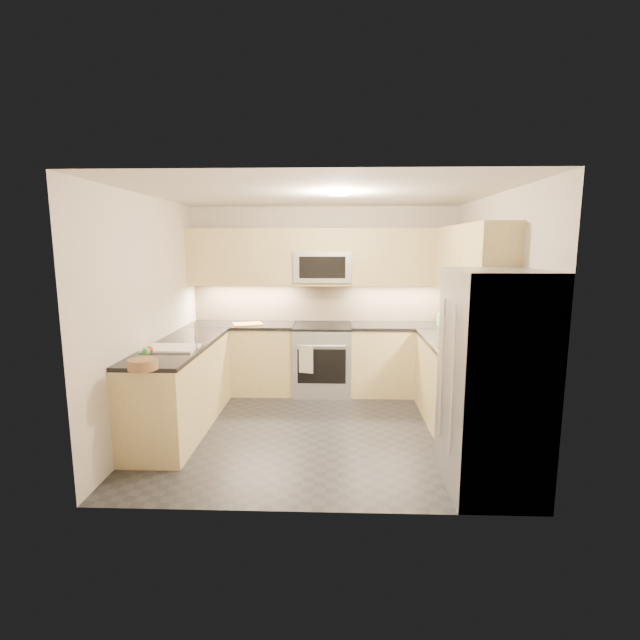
% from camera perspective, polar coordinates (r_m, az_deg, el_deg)
% --- Properties ---
extents(floor, '(3.60, 3.20, 0.00)m').
position_cam_1_polar(floor, '(5.21, -0.14, -13.23)').
color(floor, '#25252A').
rests_on(floor, ground).
extents(ceiling, '(3.60, 3.20, 0.02)m').
position_cam_1_polar(ceiling, '(4.84, -0.15, 15.30)').
color(ceiling, beige).
rests_on(ceiling, wall_back).
extents(wall_back, '(3.60, 0.02, 2.50)m').
position_cam_1_polar(wall_back, '(6.45, 0.38, 2.67)').
color(wall_back, beige).
rests_on(wall_back, floor).
extents(wall_front, '(3.60, 0.02, 2.50)m').
position_cam_1_polar(wall_front, '(3.30, -1.17, -3.76)').
color(wall_front, beige).
rests_on(wall_front, floor).
extents(wall_left, '(0.02, 3.20, 2.50)m').
position_cam_1_polar(wall_left, '(5.25, -20.18, 0.57)').
color(wall_left, beige).
rests_on(wall_left, floor).
extents(wall_right, '(0.02, 3.20, 2.50)m').
position_cam_1_polar(wall_right, '(5.13, 20.40, 0.36)').
color(wall_right, beige).
rests_on(wall_right, floor).
extents(base_cab_back_left, '(1.42, 0.60, 0.90)m').
position_cam_1_polar(base_cab_back_left, '(6.42, -9.50, -4.74)').
color(base_cab_back_left, '#D8C282').
rests_on(base_cab_back_left, floor).
extents(base_cab_back_right, '(1.42, 0.60, 0.90)m').
position_cam_1_polar(base_cab_back_right, '(6.36, 10.19, -4.90)').
color(base_cab_back_right, '#D8C282').
rests_on(base_cab_back_right, floor).
extents(base_cab_right, '(0.60, 1.70, 0.90)m').
position_cam_1_polar(base_cab_right, '(5.36, 16.33, -7.85)').
color(base_cab_right, '#D8C282').
rests_on(base_cab_right, floor).
extents(base_cab_peninsula, '(0.60, 2.00, 0.90)m').
position_cam_1_polar(base_cab_peninsula, '(5.32, -16.67, -7.99)').
color(base_cab_peninsula, '#D8C282').
rests_on(base_cab_peninsula, floor).
extents(countertop_back_left, '(1.42, 0.63, 0.04)m').
position_cam_1_polar(countertop_back_left, '(6.33, -9.61, -0.61)').
color(countertop_back_left, black).
rests_on(countertop_back_left, base_cab_back_left).
extents(countertop_back_right, '(1.42, 0.63, 0.04)m').
position_cam_1_polar(countertop_back_right, '(6.27, 10.32, -0.73)').
color(countertop_back_right, black).
rests_on(countertop_back_right, base_cab_back_right).
extents(countertop_right, '(0.63, 1.70, 0.04)m').
position_cam_1_polar(countertop_right, '(5.24, 16.57, -2.93)').
color(countertop_right, black).
rests_on(countertop_right, base_cab_right).
extents(countertop_peninsula, '(0.63, 2.00, 0.04)m').
position_cam_1_polar(countertop_peninsula, '(5.20, -16.91, -3.03)').
color(countertop_peninsula, black).
rests_on(countertop_peninsula, base_cab_peninsula).
extents(upper_cab_back, '(3.60, 0.35, 0.75)m').
position_cam_1_polar(upper_cab_back, '(6.24, 0.34, 7.74)').
color(upper_cab_back, '#D8C282').
rests_on(upper_cab_back, wall_back).
extents(upper_cab_right, '(0.35, 1.95, 0.75)m').
position_cam_1_polar(upper_cab_right, '(5.29, 18.00, 7.01)').
color(upper_cab_right, '#D8C282').
rests_on(upper_cab_right, wall_right).
extents(backsplash_back, '(3.60, 0.01, 0.51)m').
position_cam_1_polar(backsplash_back, '(6.45, 0.38, 2.18)').
color(backsplash_back, '#C6AD8F').
rests_on(backsplash_back, wall_back).
extents(backsplash_right, '(0.01, 2.30, 0.51)m').
position_cam_1_polar(backsplash_right, '(5.56, 18.87, 0.52)').
color(backsplash_right, '#C6AD8F').
rests_on(backsplash_right, wall_right).
extents(gas_range, '(0.76, 0.65, 0.91)m').
position_cam_1_polar(gas_range, '(6.28, 0.29, -4.91)').
color(gas_range, '#9C9EA4').
rests_on(gas_range, floor).
extents(range_cooktop, '(0.76, 0.65, 0.03)m').
position_cam_1_polar(range_cooktop, '(6.18, 0.30, -0.77)').
color(range_cooktop, black).
rests_on(range_cooktop, gas_range).
extents(oven_door_glass, '(0.62, 0.02, 0.45)m').
position_cam_1_polar(oven_door_glass, '(5.96, 0.20, -5.73)').
color(oven_door_glass, black).
rests_on(oven_door_glass, gas_range).
extents(oven_handle, '(0.60, 0.02, 0.02)m').
position_cam_1_polar(oven_handle, '(5.87, 0.19, -3.24)').
color(oven_handle, '#B2B5BA').
rests_on(oven_handle, gas_range).
extents(microwave, '(0.76, 0.40, 0.40)m').
position_cam_1_polar(microwave, '(6.22, 0.34, 6.58)').
color(microwave, '#A4A7AC').
rests_on(microwave, upper_cab_back).
extents(microwave_door, '(0.60, 0.01, 0.28)m').
position_cam_1_polar(microwave_door, '(6.01, 0.28, 6.49)').
color(microwave_door, black).
rests_on(microwave_door, microwave).
extents(refrigerator, '(0.70, 0.90, 1.80)m').
position_cam_1_polar(refrigerator, '(4.02, 20.49, -7.10)').
color(refrigerator, gray).
rests_on(refrigerator, floor).
extents(fridge_handle_left, '(0.02, 0.02, 1.20)m').
position_cam_1_polar(fridge_handle_left, '(3.74, 15.98, -7.29)').
color(fridge_handle_left, '#B2B5BA').
rests_on(fridge_handle_left, refrigerator).
extents(fridge_handle_right, '(0.02, 0.02, 1.20)m').
position_cam_1_polar(fridge_handle_right, '(4.08, 14.77, -5.86)').
color(fridge_handle_right, '#B2B5BA').
rests_on(fridge_handle_right, refrigerator).
extents(sink_basin, '(0.52, 0.38, 0.16)m').
position_cam_1_polar(sink_basin, '(4.98, -17.81, -4.09)').
color(sink_basin, white).
rests_on(sink_basin, base_cab_peninsula).
extents(faucet, '(0.03, 0.03, 0.28)m').
position_cam_1_polar(faucet, '(4.86, -15.04, -1.88)').
color(faucet, silver).
rests_on(faucet, countertop_peninsula).
extents(utensil_bowl, '(0.31, 0.31, 0.15)m').
position_cam_1_polar(utensil_bowl, '(6.34, 15.35, 0.05)').
color(utensil_bowl, '#64B54D').
rests_on(utensil_bowl, countertop_back_right).
extents(cutting_board, '(0.44, 0.38, 0.01)m').
position_cam_1_polar(cutting_board, '(6.25, -8.85, -0.48)').
color(cutting_board, orange).
rests_on(cutting_board, countertop_back_left).
extents(fruit_basket, '(0.29, 0.29, 0.09)m').
position_cam_1_polar(fruit_basket, '(4.24, -20.98, -5.12)').
color(fruit_basket, '#8A6140').
rests_on(fruit_basket, countertop_peninsula).
extents(fruit_apple, '(0.06, 0.06, 0.06)m').
position_cam_1_polar(fruit_apple, '(4.47, -20.24, -3.43)').
color(fruit_apple, red).
rests_on(fruit_apple, fruit_basket).
extents(fruit_pear, '(0.07, 0.07, 0.07)m').
position_cam_1_polar(fruit_pear, '(4.39, -20.64, -3.67)').
color(fruit_pear, green).
rests_on(fruit_pear, fruit_basket).
extents(dish_towel_check, '(0.18, 0.07, 0.35)m').
position_cam_1_polar(dish_towel_check, '(5.90, -1.74, -4.87)').
color(dish_towel_check, silver).
rests_on(dish_towel_check, oven_handle).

